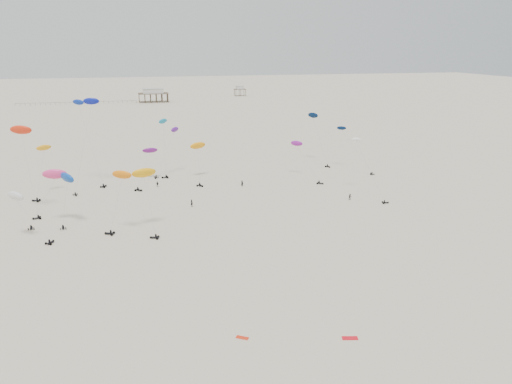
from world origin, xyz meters
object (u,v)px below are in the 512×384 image
object	(u,v)px
pavilion_main	(153,96)
spectator_0	(192,206)
pavilion_small	(240,91)
rig_9	(119,190)
rig_0	(88,118)
rig_4	(317,127)

from	to	relation	value
pavilion_main	spectator_0	distance (m)	247.73
pavilion_main	pavilion_small	xyz separation A→B (m)	(70.00, 30.00, -0.74)
rig_9	pavilion_small	bearing A→B (deg)	4.74
rig_9	spectator_0	xyz separation A→B (m)	(17.12, 14.45, -9.57)
rig_0	rig_9	distance (m)	42.65
rig_0	spectator_0	bearing A→B (deg)	116.38
rig_0	rig_9	xyz separation A→B (m)	(7.94, -40.63, -10.22)
rig_4	rig_9	xyz separation A→B (m)	(-65.56, -54.51, -2.55)
rig_0	rig_4	xyz separation A→B (m)	(73.50, 13.88, -7.68)
pavilion_small	rig_9	size ratio (longest dim) A/B	0.64
pavilion_small	rig_4	bearing A→B (deg)	-95.96
pavilion_small	rig_4	xyz separation A→B (m)	(-24.79, -237.62, 8.63)
pavilion_main	rig_4	distance (m)	212.63
pavilion_small	spectator_0	bearing A→B (deg)	-104.77
rig_4	rig_0	bearing A→B (deg)	-11.03
pavilion_main	pavilion_small	world-z (taller)	pavilion_main
pavilion_small	rig_0	xyz separation A→B (m)	(-98.29, -251.50, 16.31)
rig_9	rig_0	bearing A→B (deg)	32.97
pavilion_small	rig_9	bearing A→B (deg)	-107.19
pavilion_main	rig_4	size ratio (longest dim) A/B	1.12
pavilion_main	spectator_0	bearing A→B (deg)	-90.75
rig_0	spectator_0	size ratio (longest dim) A/B	12.10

